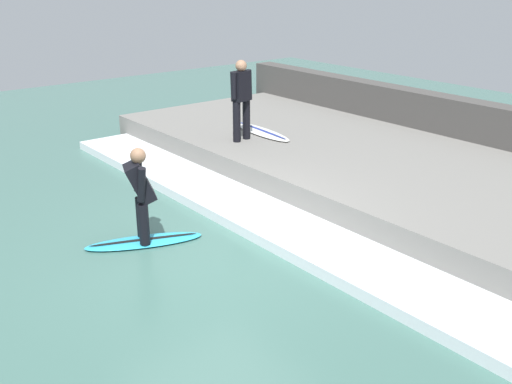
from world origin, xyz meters
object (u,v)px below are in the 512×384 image
at_px(surfboard_riding, 144,241).
at_px(surfboard_waiting_near, 262,132).
at_px(surfer_riding, 140,190).
at_px(surfer_waiting_near, 241,96).

xyz_separation_m(surfboard_riding, surfboard_waiting_near, (4.02, 2.20, 0.54)).
height_order(surfer_riding, surfer_waiting_near, surfer_waiting_near).
xyz_separation_m(surfboard_riding, surfer_riding, (0.00, 0.00, 0.80)).
height_order(surfboard_riding, surfboard_waiting_near, surfboard_waiting_near).
bearing_deg(surfboard_waiting_near, surfboard_riding, -151.27).
height_order(surfer_waiting_near, surfboard_waiting_near, surfer_waiting_near).
bearing_deg(surfer_waiting_near, surfboard_riding, -148.83).
bearing_deg(surfboard_riding, surfer_waiting_near, 31.17).
distance_m(surfboard_riding, surfer_riding, 0.80).
bearing_deg(surfer_riding, surfer_waiting_near, 31.17).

